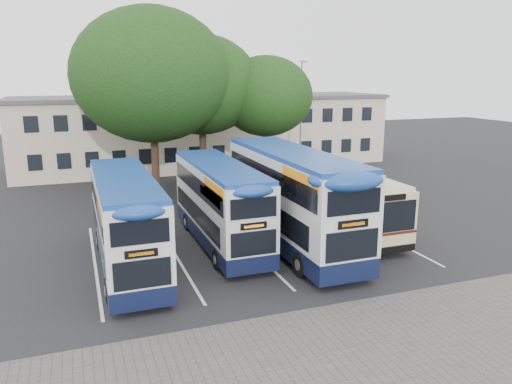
{
  "coord_description": "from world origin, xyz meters",
  "views": [
    {
      "loc": [
        -11.17,
        -16.44,
        8.04
      ],
      "look_at": [
        -3.32,
        5.0,
        2.62
      ],
      "focal_mm": 35.0,
      "sensor_mm": 36.0,
      "label": 1
    }
  ],
  "objects": [
    {
      "name": "paving_strip",
      "position": [
        -2.0,
        -5.0,
        0.01
      ],
      "size": [
        40.0,
        6.0,
        0.01
      ],
      "primitive_type": "cube",
      "color": "#595654",
      "rests_on": "ground"
    },
    {
      "name": "tree_left",
      "position": [
        -6.21,
        16.57,
        7.95
      ],
      "size": [
        10.11,
        10.11,
        12.26
      ],
      "color": "black",
      "rests_on": "ground"
    },
    {
      "name": "ground",
      "position": [
        0.0,
        0.0,
        0.0
      ],
      "size": [
        120.0,
        120.0,
        0.0
      ],
      "primitive_type": "plane",
      "color": "black",
      "rests_on": "ground"
    },
    {
      "name": "lamp_post",
      "position": [
        6.0,
        19.97,
        5.08
      ],
      "size": [
        0.25,
        1.05,
        9.06
      ],
      "color": "gray",
      "rests_on": "ground"
    },
    {
      "name": "bay_lines",
      "position": [
        -3.75,
        5.0,
        0.01
      ],
      "size": [
        14.12,
        11.0,
        0.01
      ],
      "color": "silver",
      "rests_on": "ground"
    },
    {
      "name": "bus_dd_mid",
      "position": [
        -4.89,
        5.75,
        2.18
      ],
      "size": [
        2.3,
        9.49,
        3.95
      ],
      "color": "black",
      "rests_on": "ground"
    },
    {
      "name": "bus_single",
      "position": [
        1.57,
        6.4,
        1.79
      ],
      "size": [
        2.69,
        10.58,
        3.15
      ],
      "color": "#CEBE89",
      "rests_on": "ground"
    },
    {
      "name": "bus_dd_left",
      "position": [
        -9.4,
        4.13,
        2.19
      ],
      "size": [
        2.32,
        9.56,
        3.98
      ],
      "color": "black",
      "rests_on": "ground"
    },
    {
      "name": "depot_building",
      "position": [
        0.0,
        26.99,
        3.15
      ],
      "size": [
        32.4,
        8.4,
        6.2
      ],
      "color": "#C1B19C",
      "rests_on": "ground"
    },
    {
      "name": "tree_right",
      "position": [
        1.87,
        17.14,
        6.48
      ],
      "size": [
        6.69,
        6.69,
        9.34
      ],
      "color": "black",
      "rests_on": "ground"
    },
    {
      "name": "tree_mid",
      "position": [
        -2.54,
        18.13,
        7.29
      ],
      "size": [
        8.1,
        8.1,
        10.74
      ],
      "color": "black",
      "rests_on": "ground"
    },
    {
      "name": "bus_dd_right",
      "position": [
        -1.77,
        4.36,
        2.53
      ],
      "size": [
        2.67,
        11.01,
        4.59
      ],
      "color": "black",
      "rests_on": "ground"
    }
  ]
}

